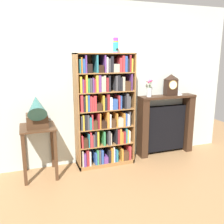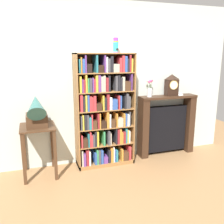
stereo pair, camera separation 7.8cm
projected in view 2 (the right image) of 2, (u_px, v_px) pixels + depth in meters
The scene contains 10 objects.
ground_plane at pixel (107, 166), 4.05m from camera, with size 7.59×6.40×0.02m, color #997047.
wall_back at pixel (104, 84), 4.08m from camera, with size 4.59×0.08×2.60m, color beige.
bookshelf at pixel (104, 112), 3.94m from camera, with size 0.92×0.35×1.80m.
cup_stack at pixel (116, 45), 3.80m from camera, with size 0.08×0.08×0.23m.
side_table_left at pixel (38, 139), 3.63m from camera, with size 0.49×0.52×0.77m.
gramophone at pixel (36, 112), 3.45m from camera, with size 0.29×0.52×0.54m.
fireplace_mantel at pixel (166, 125), 4.46m from camera, with size 1.04×0.25×1.07m.
mantel_clock at pixel (172, 85), 4.29m from camera, with size 0.21×0.14×0.37m.
flower_vase at pixel (150, 90), 4.18m from camera, with size 0.12×0.12×0.29m.
teacup_with_saucer at pixel (179, 94), 4.38m from camera, with size 0.14×0.14×0.05m.
Camera 2 is at (-1.10, -3.57, 1.78)m, focal length 39.71 mm.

